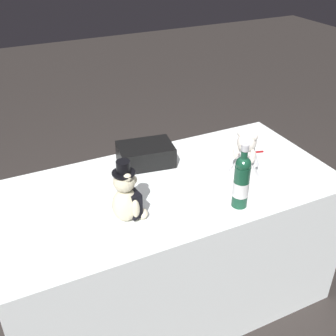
{
  "coord_description": "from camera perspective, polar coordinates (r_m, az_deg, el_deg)",
  "views": [
    {
      "loc": [
        0.73,
        1.51,
        1.9
      ],
      "look_at": [
        0.0,
        0.0,
        0.88
      ],
      "focal_mm": 44.36,
      "sensor_mm": 36.0,
      "label": 1
    }
  ],
  "objects": [
    {
      "name": "champagne_bottle",
      "position": [
        1.84,
        10.07,
        -1.76
      ],
      "size": [
        0.07,
        0.07,
        0.31
      ],
      "color": "#14432D",
      "rests_on": "reception_table"
    },
    {
      "name": "ground_plane",
      "position": [
        2.53,
        0.0,
        -17.31
      ],
      "size": [
        12.0,
        12.0,
        0.0
      ],
      "primitive_type": "plane",
      "color": "#2D2826"
    },
    {
      "name": "reception_table",
      "position": [
        2.25,
        0.0,
        -10.73
      ],
      "size": [
        1.68,
        0.81,
        0.78
      ],
      "primitive_type": "cube",
      "color": "white",
      "rests_on": "ground_plane"
    },
    {
      "name": "teddy_bear_bride",
      "position": [
        2.1,
        10.72,
        1.81
      ],
      "size": [
        0.21,
        0.19,
        0.24
      ],
      "color": "white",
      "rests_on": "reception_table"
    },
    {
      "name": "teddy_bear_groom",
      "position": [
        1.75,
        -5.63,
        -4.02
      ],
      "size": [
        0.15,
        0.16,
        0.29
      ],
      "color": "beige",
      "rests_on": "reception_table"
    },
    {
      "name": "signing_pen",
      "position": [
        2.33,
        11.44,
        2.1
      ],
      "size": [
        0.15,
        0.05,
        0.01
      ],
      "color": "maroon",
      "rests_on": "reception_table"
    },
    {
      "name": "gift_case_black",
      "position": [
        2.17,
        -3.1,
        1.89
      ],
      "size": [
        0.31,
        0.23,
        0.11
      ],
      "color": "black",
      "rests_on": "reception_table"
    }
  ]
}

